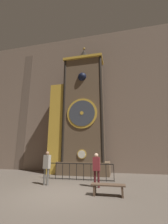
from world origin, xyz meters
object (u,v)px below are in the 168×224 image
(clock_tower, at_px, (79,114))
(stanchion_post, at_px, (45,173))
(visitor_near, at_px, (47,165))
(visitor_bench, at_px, (108,187))
(visitor_far, at_px, (96,167))

(clock_tower, distance_m, stanchion_post, 4.97)
(visitor_near, height_order, visitor_bench, visitor_near)
(visitor_far, xyz_separation_m, stanchion_post, (-3.62, 1.71, -0.63))
(visitor_far, bearing_deg, visitor_bench, -60.00)
(clock_tower, height_order, visitor_near, clock_tower)
(stanchion_post, bearing_deg, visitor_near, -61.99)
(visitor_near, distance_m, visitor_bench, 3.55)
(clock_tower, xyz_separation_m, stanchion_post, (-1.77, -1.88, -4.25))
(visitor_far, distance_m, stanchion_post, 4.05)
(visitor_far, bearing_deg, stanchion_post, 157.63)
(visitor_near, bearing_deg, stanchion_post, 129.17)
(clock_tower, bearing_deg, stanchion_post, -133.21)
(clock_tower, distance_m, visitor_near, 5.20)
(stanchion_post, bearing_deg, clock_tower, 46.79)
(visitor_bench, bearing_deg, stanchion_post, 145.13)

